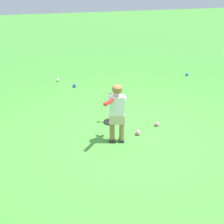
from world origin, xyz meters
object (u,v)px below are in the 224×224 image
at_px(play_ball_center_lawn, 58,80).
at_px(batting_tee, 111,118).
at_px(child_batter, 117,109).
at_px(play_ball_near_batter, 74,86).
at_px(play_ball_far_right, 138,133).
at_px(play_ball_behind_batter, 187,74).
at_px(play_ball_far_left, 157,124).

distance_m(play_ball_center_lawn, batting_tee, 2.93).
relative_size(child_batter, play_ball_near_batter, 11.49).
bearing_deg(play_ball_far_right, child_batter, -165.27).
bearing_deg(play_ball_far_right, play_ball_behind_batter, 47.16).
bearing_deg(play_ball_center_lawn, play_ball_near_batter, -58.70).
xyz_separation_m(play_ball_center_lawn, play_ball_near_batter, (0.36, -0.60, 0.00)).
xyz_separation_m(play_ball_behind_batter, play_ball_far_left, (-2.20, -2.67, 0.00)).
distance_m(child_batter, play_ball_far_left, 1.17).
distance_m(child_batter, play_ball_near_batter, 3.06).
bearing_deg(child_batter, batting_tee, 81.56).
height_order(child_batter, play_ball_center_lawn, child_batter).
relative_size(play_ball_far_right, play_ball_far_left, 1.07).
relative_size(play_ball_behind_batter, play_ball_near_batter, 0.89).
bearing_deg(play_ball_far_left, child_batter, -159.93).
bearing_deg(play_ball_near_batter, play_ball_behind_batter, 0.36).
height_order(play_ball_center_lawn, play_ball_behind_batter, play_ball_center_lawn).
relative_size(play_ball_near_batter, batting_tee, 0.15).
xyz_separation_m(play_ball_far_right, play_ball_near_batter, (-0.69, 2.87, 0.00)).
distance_m(child_batter, play_ball_center_lawn, 3.69).
height_order(child_batter, play_ball_behind_batter, child_batter).
relative_size(play_ball_center_lawn, play_ball_behind_batter, 1.06).
height_order(play_ball_far_right, batting_tee, batting_tee).
xyz_separation_m(child_batter, batting_tee, (0.11, 0.75, -0.55)).
bearing_deg(play_ball_far_right, play_ball_far_left, 24.80).
height_order(play_ball_center_lawn, batting_tee, batting_tee).
distance_m(child_batter, play_ball_far_right, 0.77).
bearing_deg(batting_tee, play_ball_behind_batter, 36.75).
bearing_deg(batting_tee, play_ball_near_batter, 98.73).
distance_m(child_batter, batting_tee, 0.94).
bearing_deg(batting_tee, play_ball_far_left, -26.09).
xyz_separation_m(play_ball_far_left, play_ball_near_batter, (-1.17, 2.65, 0.00)).
xyz_separation_m(play_ball_far_right, play_ball_far_left, (0.49, 0.22, -0.00)).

